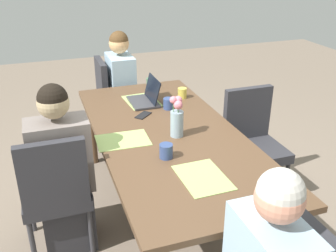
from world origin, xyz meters
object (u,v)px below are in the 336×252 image
object	(u,v)px
person_head_left_left_near	(122,95)
coffee_mug_centre_right	(166,151)
flower_vase	(177,118)
coffee_mug_centre_left	(182,93)
chair_near_left_mid	(55,189)
coffee_mug_near_right	(151,83)
phone_black	(143,115)
laptop_head_left_left_near	(146,98)
chair_far_right_near	(252,138)
chair_head_left_left_near	(114,97)
person_near_left_mid	(63,178)
coffee_mug_near_left	(168,104)
dining_table	(168,141)

from	to	relation	value
person_head_left_left_near	coffee_mug_centre_right	bearing A→B (deg)	-3.22
flower_vase	coffee_mug_centre_left	size ratio (longest dim) A/B	3.30
flower_vase	coffee_mug_centre_left	distance (m)	0.76
chair_near_left_mid	flower_vase	xyz separation A→B (m)	(-0.04, 0.87, 0.37)
coffee_mug_centre_left	coffee_mug_near_right	bearing A→B (deg)	-154.42
phone_black	laptop_head_left_left_near	bearing A→B (deg)	26.10
chair_far_right_near	laptop_head_left_left_near	size ratio (longest dim) A/B	2.81
chair_head_left_left_near	chair_far_right_near	xyz separation A→B (m)	(1.33, 0.89, 0.00)
coffee_mug_near_right	phone_black	xyz separation A→B (m)	(0.64, -0.25, -0.04)
person_head_left_left_near	phone_black	world-z (taller)	person_head_left_left_near
person_head_left_left_near	laptop_head_left_left_near	distance (m)	0.82
person_near_left_mid	coffee_mug_near_left	bearing A→B (deg)	116.72
coffee_mug_centre_right	person_near_left_mid	bearing A→B (deg)	-115.26
person_head_left_left_near	phone_black	xyz separation A→B (m)	(1.04, -0.05, 0.21)
coffee_mug_near_left	dining_table	bearing A→B (deg)	-19.57
coffee_mug_near_left	phone_black	world-z (taller)	coffee_mug_near_left
coffee_mug_centre_left	coffee_mug_centre_right	world-z (taller)	coffee_mug_centre_right
person_head_left_left_near	chair_near_left_mid	size ratio (longest dim) A/B	1.33
coffee_mug_centre_right	phone_black	bearing A→B (deg)	176.37
coffee_mug_near_right	coffee_mug_centre_left	size ratio (longest dim) A/B	0.95
dining_table	coffee_mug_near_left	world-z (taller)	coffee_mug_near_left
chair_head_left_left_near	coffee_mug_near_right	xyz separation A→B (m)	(0.46, 0.28, 0.27)
person_near_left_mid	coffee_mug_centre_right	world-z (taller)	person_near_left_mid
chair_near_left_mid	coffee_mug_near_right	size ratio (longest dim) A/B	10.55
chair_near_left_mid	coffee_mug_near_right	bearing A→B (deg)	138.07
coffee_mug_near_right	chair_far_right_near	bearing A→B (deg)	35.31
coffee_mug_centre_left	coffee_mug_centre_right	xyz separation A→B (m)	(0.96, -0.48, 0.00)
dining_table	chair_near_left_mid	world-z (taller)	chair_near_left_mid
dining_table	chair_far_right_near	distance (m)	0.81
chair_head_left_left_near	coffee_mug_centre_right	bearing A→B (deg)	-0.72
dining_table	chair_head_left_left_near	distance (m)	1.46
coffee_mug_near_right	coffee_mug_centre_right	xyz separation A→B (m)	(1.33, -0.30, 0.00)
flower_vase	coffee_mug_centre_left	bearing A→B (deg)	156.08
chair_head_left_left_near	phone_black	bearing A→B (deg)	1.11
coffee_mug_near_right	coffee_mug_centre_right	distance (m)	1.36
phone_black	chair_head_left_left_near	bearing A→B (deg)	48.02
coffee_mug_near_left	chair_head_left_left_near	bearing A→B (deg)	-166.03
coffee_mug_near_right	coffee_mug_centre_right	size ratio (longest dim) A/B	0.92
chair_far_right_near	coffee_mug_near_left	bearing A→B (deg)	-115.27
phone_black	coffee_mug_near_right	bearing A→B (deg)	25.21
laptop_head_left_left_near	coffee_mug_centre_left	distance (m)	0.33
person_head_left_left_near	laptop_head_left_left_near	bearing A→B (deg)	3.33
dining_table	laptop_head_left_left_near	distance (m)	0.62
person_near_left_mid	coffee_mug_centre_left	size ratio (longest dim) A/B	13.32
coffee_mug_near_left	chair_far_right_near	bearing A→B (deg)	64.73
person_near_left_mid	coffee_mug_near_left	size ratio (longest dim) A/B	13.11
chair_near_left_mid	person_near_left_mid	bearing A→B (deg)	141.24
flower_vase	coffee_mug_centre_right	bearing A→B (deg)	-32.44
flower_vase	coffee_mug_near_right	distance (m)	1.07
coffee_mug_centre_left	coffee_mug_centre_right	distance (m)	1.07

